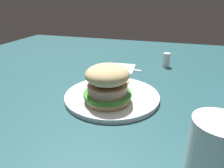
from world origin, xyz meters
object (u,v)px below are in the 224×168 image
(sandwich, at_px, (107,84))
(drink_glass, at_px, (211,164))
(fork, at_px, (119,67))
(plate, at_px, (112,96))
(fries_pile, at_px, (116,84))
(napkin, at_px, (120,68))
(salt_shaker, at_px, (166,60))

(sandwich, distance_m, drink_glass, 0.29)
(fork, height_order, drink_glass, drink_glass)
(sandwich, xyz_separation_m, drink_glass, (0.21, -0.20, -0.01))
(plate, xyz_separation_m, fries_pile, (-0.00, 0.06, 0.01))
(fries_pile, height_order, drink_glass, drink_glass)
(fork, xyz_separation_m, drink_glass, (0.26, -0.50, 0.05))
(sandwich, height_order, fork, sandwich)
(fries_pile, bearing_deg, drink_glass, -53.98)
(sandwich, relative_size, napkin, 1.11)
(fork, relative_size, salt_shaker, 3.16)
(fries_pile, height_order, fork, fries_pile)
(napkin, relative_size, drink_glass, 0.91)
(fork, bearing_deg, drink_glass, -62.25)
(fries_pile, relative_size, salt_shaker, 1.48)
(plate, relative_size, sandwich, 2.11)
(plate, distance_m, fries_pile, 0.06)
(plate, height_order, fork, plate)
(fries_pile, distance_m, drink_glass, 0.37)
(napkin, relative_size, fork, 0.63)
(napkin, bearing_deg, fork, 172.66)
(salt_shaker, bearing_deg, fork, -158.54)
(sandwich, xyz_separation_m, fork, (-0.05, 0.29, -0.06))
(sandwich, distance_m, fork, 0.30)
(plate, relative_size, salt_shaker, 4.69)
(fries_pile, xyz_separation_m, napkin, (-0.04, 0.20, -0.02))
(fork, relative_size, drink_glass, 1.44)
(fork, bearing_deg, fries_pile, -77.48)
(plate, distance_m, fork, 0.26)
(napkin, bearing_deg, salt_shaker, 21.70)
(drink_glass, bearing_deg, fork, 117.75)
(plate, height_order, napkin, plate)
(napkin, xyz_separation_m, fork, (-0.00, 0.00, 0.00))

